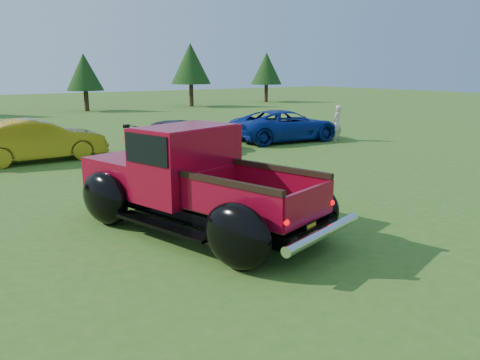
{
  "coord_description": "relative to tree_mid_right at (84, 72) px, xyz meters",
  "views": [
    {
      "loc": [
        -4.84,
        -7.22,
        3.2
      ],
      "look_at": [
        0.21,
        0.2,
        1.07
      ],
      "focal_mm": 35.0,
      "sensor_mm": 36.0,
      "label": 1
    }
  ],
  "objects": [
    {
      "name": "tree_far_east",
      "position": [
        18.0,
        0.5,
        0.27
      ],
      "size": [
        3.07,
        3.07,
        4.8
      ],
      "color": "#332114",
      "rests_on": "ground"
    },
    {
      "name": "show_car_yellow",
      "position": [
        -7.5,
        -19.63,
        -2.23
      ],
      "size": [
        4.54,
        1.64,
        1.49
      ],
      "primitive_type": "imported",
      "rotation": [
        0.0,
        0.0,
        1.58
      ],
      "color": "#A48515",
      "rests_on": "ground"
    },
    {
      "name": "show_car_grey",
      "position": [
        -2.5,
        -21.18,
        -2.32
      ],
      "size": [
        4.77,
        2.65,
        1.31
      ],
      "primitive_type": "imported",
      "rotation": [
        0.0,
        0.0,
        1.76
      ],
      "color": "black",
      "rests_on": "ground"
    },
    {
      "name": "ground",
      "position": [
        -6.0,
        -30.0,
        -2.97
      ],
      "size": [
        120.0,
        120.0,
        0.0
      ],
      "primitive_type": "plane",
      "color": "#35641C",
      "rests_on": "ground"
    },
    {
      "name": "spectator",
      "position": [
        4.81,
        -22.09,
        -2.17
      ],
      "size": [
        0.69,
        0.59,
        1.61
      ],
      "primitive_type": "imported",
      "rotation": [
        0.0,
        0.0,
        3.56
      ],
      "color": "beige",
      "rests_on": "ground"
    },
    {
      "name": "show_car_blue",
      "position": [
        2.83,
        -20.84,
        -2.27
      ],
      "size": [
        5.3,
        2.93,
        1.4
      ],
      "primitive_type": "imported",
      "rotation": [
        0.0,
        0.0,
        1.45
      ],
      "color": "navy",
      "rests_on": "ground"
    },
    {
      "name": "tree_mid_right",
      "position": [
        0.0,
        0.0,
        0.0
      ],
      "size": [
        2.82,
        2.82,
        4.4
      ],
      "color": "#332114",
      "rests_on": "ground"
    },
    {
      "name": "pickup_truck",
      "position": [
        -6.49,
        -28.87,
        -1.98
      ],
      "size": [
        3.89,
        6.0,
        2.1
      ],
      "rotation": [
        0.0,
        0.0,
        0.28
      ],
      "color": "black",
      "rests_on": "ground"
    },
    {
      "name": "tree_east",
      "position": [
        9.0,
        -0.5,
        0.68
      ],
      "size": [
        3.46,
        3.46,
        5.4
      ],
      "color": "#332114",
      "rests_on": "ground"
    }
  ]
}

